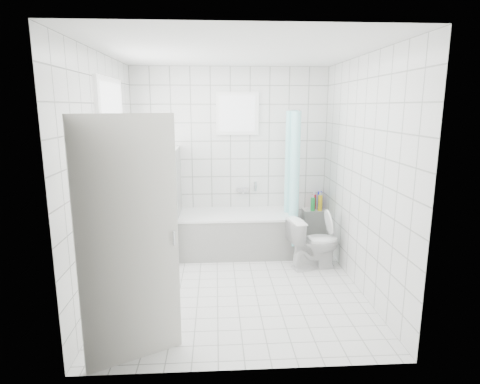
{
  "coord_description": "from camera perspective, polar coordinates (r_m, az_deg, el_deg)",
  "views": [
    {
      "loc": [
        -0.21,
        -4.31,
        2.05
      ],
      "look_at": [
        0.07,
        0.35,
        1.05
      ],
      "focal_mm": 30.0,
      "sensor_mm": 36.0,
      "label": 1
    }
  ],
  "objects": [
    {
      "name": "ground",
      "position": [
        4.78,
        -0.57,
        -13.32
      ],
      "size": [
        3.0,
        3.0,
        0.0
      ],
      "primitive_type": "plane",
      "color": "white",
      "rests_on": "ground"
    },
    {
      "name": "ceiling",
      "position": [
        4.35,
        -0.65,
        19.36
      ],
      "size": [
        3.0,
        3.0,
        0.0
      ],
      "primitive_type": "plane",
      "rotation": [
        3.14,
        0.0,
        0.0
      ],
      "color": "white",
      "rests_on": "ground"
    },
    {
      "name": "wall_back",
      "position": [
        5.86,
        -1.34,
        4.73
      ],
      "size": [
        2.8,
        0.02,
        2.6
      ],
      "primitive_type": "cube",
      "color": "white",
      "rests_on": "ground"
    },
    {
      "name": "wall_front",
      "position": [
        2.91,
        0.86,
        -2.79
      ],
      "size": [
        2.8,
        0.02,
        2.6
      ],
      "primitive_type": "cube",
      "color": "white",
      "rests_on": "ground"
    },
    {
      "name": "wall_left",
      "position": [
        4.53,
        -18.59,
        1.94
      ],
      "size": [
        0.02,
        3.0,
        2.6
      ],
      "primitive_type": "cube",
      "color": "white",
      "rests_on": "ground"
    },
    {
      "name": "wall_right",
      "position": [
        4.66,
        16.86,
        2.32
      ],
      "size": [
        0.02,
        3.0,
        2.6
      ],
      "primitive_type": "cube",
      "color": "white",
      "rests_on": "ground"
    },
    {
      "name": "window_left",
      "position": [
        4.77,
        -17.39,
        6.13
      ],
      "size": [
        0.01,
        0.9,
        1.4
      ],
      "primitive_type": "cube",
      "color": "white",
      "rests_on": "wall_left"
    },
    {
      "name": "window_back",
      "position": [
        5.77,
        -0.35,
        11.09
      ],
      "size": [
        0.5,
        0.01,
        0.5
      ],
      "primitive_type": "cube",
      "color": "white",
      "rests_on": "wall_back"
    },
    {
      "name": "window_sill",
      "position": [
        4.88,
        -16.33,
        -2.51
      ],
      "size": [
        0.18,
        1.02,
        0.08
      ],
      "primitive_type": "cube",
      "color": "white",
      "rests_on": "wall_left"
    },
    {
      "name": "door",
      "position": [
        3.27,
        -15.46,
        -7.1
      ],
      "size": [
        0.73,
        0.41,
        2.0
      ],
      "primitive_type": "cube",
      "rotation": [
        0.0,
        0.0,
        -1.08
      ],
      "color": "silver",
      "rests_on": "ground"
    },
    {
      "name": "bathtub",
      "position": [
        5.72,
        -0.37,
        -5.83
      ],
      "size": [
        1.62,
        0.77,
        0.58
      ],
      "color": "white",
      "rests_on": "ground"
    },
    {
      "name": "partition_wall",
      "position": [
        5.57,
        -9.4,
        -1.58
      ],
      "size": [
        0.15,
        0.85,
        1.5
      ],
      "primitive_type": "cube",
      "color": "white",
      "rests_on": "ground"
    },
    {
      "name": "tiled_ledge",
      "position": [
        6.14,
        10.71,
        -4.93
      ],
      "size": [
        0.4,
        0.24,
        0.55
      ],
      "primitive_type": "cube",
      "color": "white",
      "rests_on": "ground"
    },
    {
      "name": "toilet",
      "position": [
        5.27,
        10.47,
        -7.1
      ],
      "size": [
        0.72,
        0.5,
        0.67
      ],
      "primitive_type": "imported",
      "rotation": [
        0.0,
        0.0,
        1.78
      ],
      "color": "white",
      "rests_on": "ground"
    },
    {
      "name": "curtain_rod",
      "position": [
        5.51,
        7.61,
        11.46
      ],
      "size": [
        0.02,
        0.8,
        0.02
      ],
      "primitive_type": "cylinder",
      "rotation": [
        1.57,
        0.0,
        0.0
      ],
      "color": "silver",
      "rests_on": "wall_back"
    },
    {
      "name": "shower_curtain",
      "position": [
        5.46,
        7.61,
        1.97
      ],
      "size": [
        0.14,
        0.48,
        1.78
      ],
      "primitive_type": null,
      "color": "#4CE0DD",
      "rests_on": "curtain_rod"
    },
    {
      "name": "tub_faucet",
      "position": [
        5.91,
        0.41,
        0.36
      ],
      "size": [
        0.18,
        0.06,
        0.06
      ],
      "primitive_type": "cube",
      "color": "silver",
      "rests_on": "wall_back"
    },
    {
      "name": "sill_bottles",
      "position": [
        4.75,
        -16.58,
        -1.05
      ],
      "size": [
        0.16,
        0.78,
        0.28
      ],
      "color": "#E173E7",
      "rests_on": "window_sill"
    },
    {
      "name": "ledge_bottles",
      "position": [
        6.02,
        10.88,
        -1.43
      ],
      "size": [
        0.18,
        0.18,
        0.27
      ],
      "color": "yellow",
      "rests_on": "tiled_ledge"
    }
  ]
}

